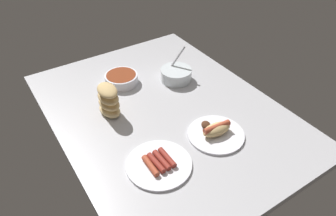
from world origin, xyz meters
TOP-DOWN VIEW (x-y plane):
  - ground_plane at (0.00, 0.00)cm, footprint 120.00×90.00cm
  - plate_hotdog_assembled at (-24.57, -8.16)cm, footprint 22.41×22.41cm
  - bowl_chili at (28.58, 6.36)cm, footprint 15.75×15.75cm
  - bowl_coleslaw at (16.57, -17.30)cm, footprint 15.07×15.07cm
  - bread_stack at (10.19, 20.97)cm, footprint 13.23×9.01cm
  - plate_sausages at (-25.74, 18.78)cm, footprint 23.70×23.70cm

SIDE VIEW (x-z plane):
  - ground_plane at x=0.00cm, z-range -3.00..0.00cm
  - plate_sausages at x=-25.74cm, z-range -0.69..2.42cm
  - plate_hotdog_assembled at x=-24.57cm, z-range -1.01..4.60cm
  - bowl_chili at x=28.58cm, z-range 0.23..4.93cm
  - bowl_coleslaw at x=16.57cm, z-range -4.67..11.19cm
  - bread_stack at x=10.19cm, z-range 0.00..14.40cm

